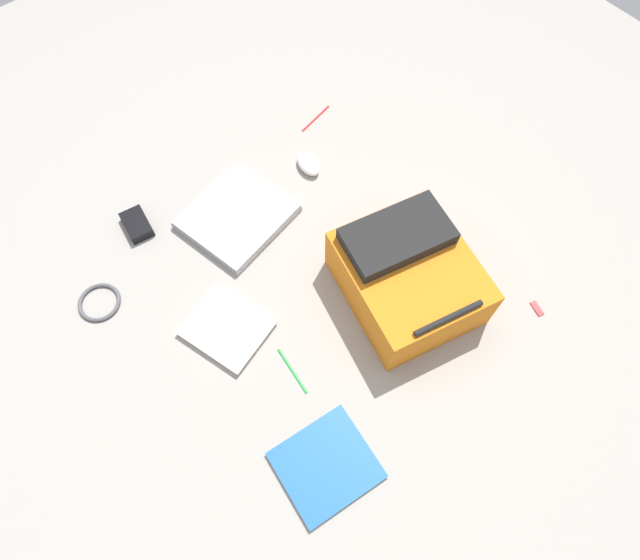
{
  "coord_description": "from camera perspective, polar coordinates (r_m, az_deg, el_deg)",
  "views": [
    {
      "loc": [
        0.41,
        0.57,
        1.44
      ],
      "look_at": [
        -0.04,
        0.02,
        0.02
      ],
      "focal_mm": 30.47,
      "sensor_mm": 36.0,
      "label": 1
    }
  ],
  "objects": [
    {
      "name": "ground_plane",
      "position": [
        1.61,
        -1.69,
        -0.64
      ],
      "size": [
        3.47,
        3.47,
        0.0
      ],
      "primitive_type": "plane",
      "color": "gray"
    },
    {
      "name": "usb_stick",
      "position": [
        1.69,
        21.85,
        -2.76
      ],
      "size": [
        0.03,
        0.05,
        0.01
      ],
      "primitive_type": "cube",
      "rotation": [
        0.0,
        0.0,
        -0.28
      ],
      "color": "#B21919",
      "rests_on": "ground_plane"
    },
    {
      "name": "book_manual",
      "position": [
        1.45,
        0.65,
        -18.87
      ],
      "size": [
        0.26,
        0.24,
        0.01
      ],
      "color": "silver",
      "rests_on": "ground_plane"
    },
    {
      "name": "pen_black",
      "position": [
        1.98,
        -0.45,
        16.66
      ],
      "size": [
        0.15,
        0.04,
        0.01
      ],
      "primitive_type": "cylinder",
      "rotation": [
        1.57,
        0.0,
        1.77
      ],
      "color": "red",
      "rests_on": "ground_plane"
    },
    {
      "name": "book_comic",
      "position": [
        1.56,
        -9.73,
        -4.96
      ],
      "size": [
        0.24,
        0.27,
        0.02
      ],
      "color": "silver",
      "rests_on": "ground_plane"
    },
    {
      "name": "backpack",
      "position": [
        1.54,
        9.15,
        0.49
      ],
      "size": [
        0.41,
        0.45,
        0.21
      ],
      "color": "orange",
      "rests_on": "ground_plane"
    },
    {
      "name": "pen_blue",
      "position": [
        1.51,
        -2.94,
        -9.48
      ],
      "size": [
        0.02,
        0.15,
        0.01
      ],
      "primitive_type": "cylinder",
      "rotation": [
        1.57,
        0.0,
        -0.12
      ],
      "color": "#198C33",
      "rests_on": "ground_plane"
    },
    {
      "name": "power_brick",
      "position": [
        1.78,
        -18.68,
        5.55
      ],
      "size": [
        0.09,
        0.12,
        0.03
      ],
      "primitive_type": "cube",
      "rotation": [
        0.0,
        0.0,
        -0.16
      ],
      "color": "black",
      "rests_on": "ground_plane"
    },
    {
      "name": "computer_mouse",
      "position": [
        1.83,
        -1.25,
        12.08
      ],
      "size": [
        0.08,
        0.11,
        0.04
      ],
      "primitive_type": "ellipsoid",
      "rotation": [
        0.0,
        0.0,
        -0.18
      ],
      "color": "silver",
      "rests_on": "ground_plane"
    },
    {
      "name": "cable_coil",
      "position": [
        1.7,
        -22.16,
        -2.19
      ],
      "size": [
        0.12,
        0.12,
        0.01
      ],
      "primitive_type": "torus",
      "color": "#4C4C51",
      "rests_on": "ground_plane"
    },
    {
      "name": "laptop",
      "position": [
        1.73,
        -8.7,
        6.66
      ],
      "size": [
        0.35,
        0.33,
        0.03
      ],
      "color": "#929296",
      "rests_on": "ground_plane"
    }
  ]
}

